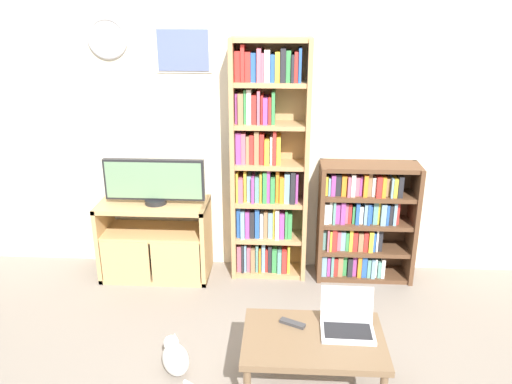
{
  "coord_description": "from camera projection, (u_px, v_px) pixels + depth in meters",
  "views": [
    {
      "loc": [
        0.15,
        -2.39,
        2.21
      ],
      "look_at": [
        -0.04,
        0.95,
        0.99
      ],
      "focal_mm": 35.0,
      "sensor_mm": 36.0,
      "label": 1
    }
  ],
  "objects": [
    {
      "name": "wall_back",
      "position": [
        265.0,
        124.0,
        4.2
      ],
      "size": [
        7.04,
        0.09,
        2.6
      ],
      "color": "beige",
      "rests_on": "ground_plane"
    },
    {
      "name": "tv_stand",
      "position": [
        155.0,
        240.0,
        4.31
      ],
      "size": [
        0.92,
        0.44,
        0.68
      ],
      "color": "tan",
      "rests_on": "ground_plane"
    },
    {
      "name": "television",
      "position": [
        154.0,
        181.0,
        4.12
      ],
      "size": [
        0.83,
        0.18,
        0.39
      ],
      "color": "black",
      "rests_on": "tv_stand"
    },
    {
      "name": "bookshelf_tall",
      "position": [
        267.0,
        166.0,
        4.15
      ],
      "size": [
        0.64,
        0.29,
        2.02
      ],
      "color": "tan",
      "rests_on": "ground_plane"
    },
    {
      "name": "bookshelf_short",
      "position": [
        361.0,
        222.0,
        4.26
      ],
      "size": [
        0.81,
        0.31,
        1.03
      ],
      "color": "brown",
      "rests_on": "ground_plane"
    },
    {
      "name": "coffee_table",
      "position": [
        313.0,
        343.0,
        2.96
      ],
      "size": [
        0.84,
        0.56,
        0.4
      ],
      "color": "brown",
      "rests_on": "ground_plane"
    },
    {
      "name": "laptop",
      "position": [
        347.0,
        320.0,
        2.99
      ],
      "size": [
        0.32,
        0.27,
        0.24
      ],
      "rotation": [
        0.0,
        0.0,
        -0.02
      ],
      "color": "silver",
      "rests_on": "coffee_table"
    },
    {
      "name": "remote_near_laptop",
      "position": [
        292.0,
        323.0,
        3.05
      ],
      "size": [
        0.16,
        0.11,
        0.02
      ],
      "rotation": [
        0.0,
        0.0,
        1.13
      ],
      "color": "#38383A",
      "rests_on": "coffee_table"
    },
    {
      "name": "cat",
      "position": [
        175.0,
        358.0,
        3.2
      ],
      "size": [
        0.41,
        0.38,
        0.25
      ],
      "rotation": [
        0.0,
        0.0,
        0.61
      ],
      "color": "white",
      "rests_on": "ground_plane"
    }
  ]
}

